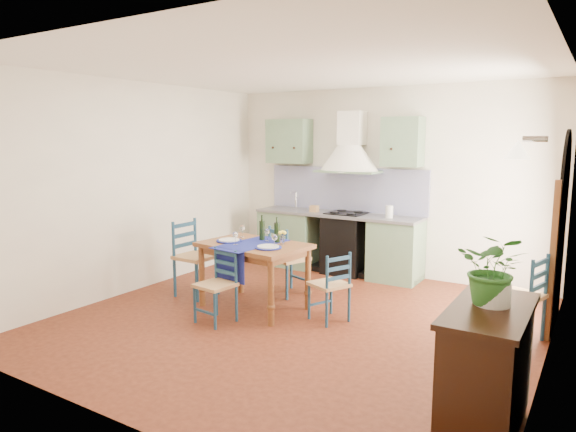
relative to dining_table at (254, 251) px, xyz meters
The scene contains 13 objects.
floor 0.99m from the dining_table, ahead, with size 5.00×5.00×0.00m, color #43190E.
back_wall 2.22m from the dining_table, 84.38° to the left, with size 5.00×0.96×2.80m.
right_wall 3.24m from the dining_table, ahead, with size 0.26×5.00×2.80m.
left_wall 1.95m from the dining_table, behind, with size 0.04×5.00×2.80m, color beige.
ceiling 2.21m from the dining_table, ahead, with size 5.00×5.00×0.01m, color white.
dining_table is the anchor object (origin of this frame).
chair_near 0.68m from the dining_table, 96.70° to the right, with size 0.43×0.43×0.82m.
chair_far 0.71m from the dining_table, 85.12° to the left, with size 0.55×0.55×0.92m.
chair_left 0.98m from the dining_table, behind, with size 0.48×0.48×0.99m.
chair_right 1.05m from the dining_table, ahead, with size 0.49×0.49×0.80m.
chair_spare 2.98m from the dining_table, 11.09° to the left, with size 0.52×0.52×0.91m.
sideboard 3.26m from the dining_table, 25.40° to the right, with size 0.50×1.05×0.94m.
potted_plant 3.27m from the dining_table, 24.38° to the right, with size 0.45×0.39×0.50m, color #2C6E28.
Camera 1 is at (2.85, -4.80, 2.06)m, focal length 32.00 mm.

